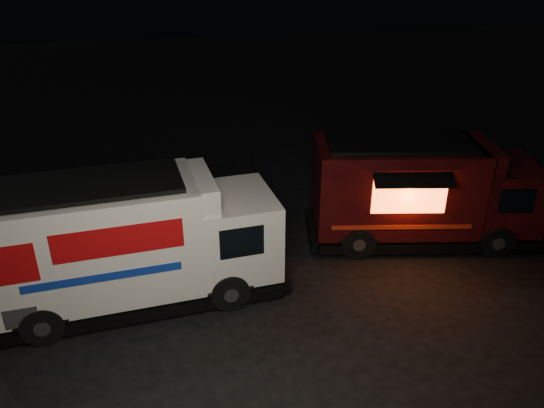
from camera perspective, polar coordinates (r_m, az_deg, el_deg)
The scene contains 3 objects.
ground at distance 12.35m, azimuth 0.47°, elevation -11.01°, with size 80.00×80.00×0.00m, color black.
white_truck at distance 12.22m, azimuth -14.57°, elevation -3.87°, with size 6.71×2.29×3.04m, color silver, non-canonical shape.
red_truck at distance 14.97m, azimuth 16.02°, elevation 1.39°, with size 6.24×2.30×2.90m, color #3C0C0A, non-canonical shape.
Camera 1 is at (-2.49, -9.53, 7.45)m, focal length 35.00 mm.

